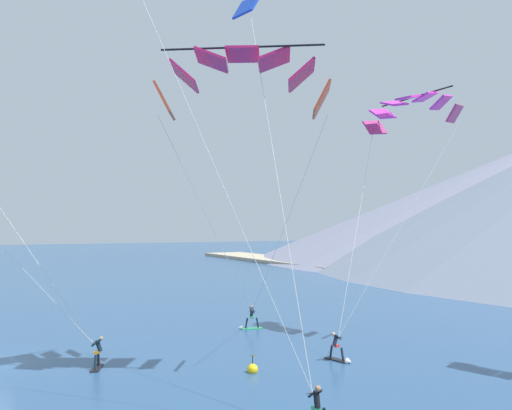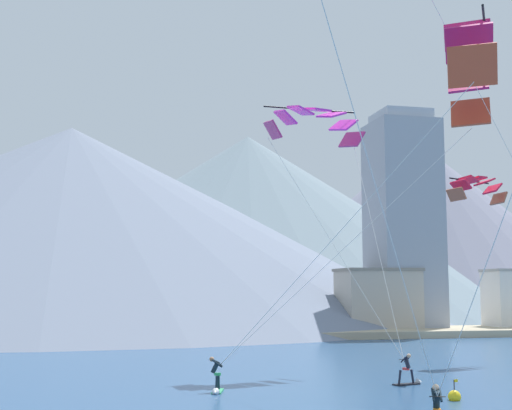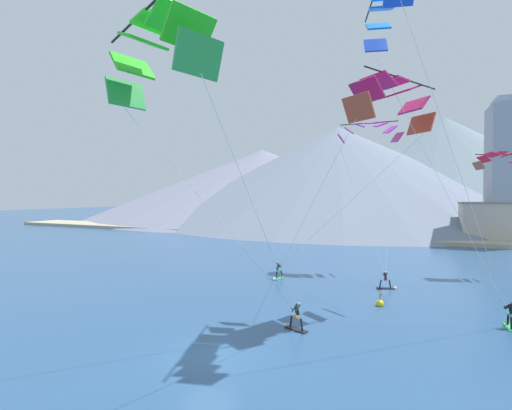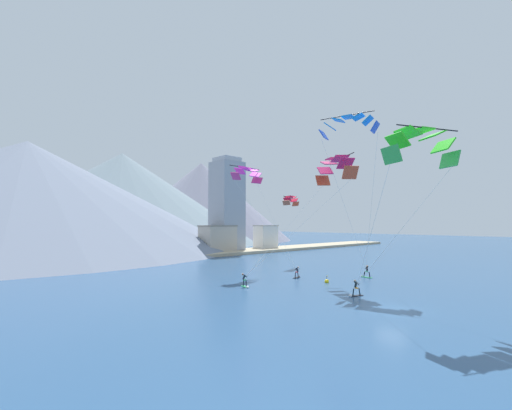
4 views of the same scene
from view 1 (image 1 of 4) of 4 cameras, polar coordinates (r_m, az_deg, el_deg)
name	(u,v)px [view 1 (image 1 of 4)]	position (r m, az deg, el deg)	size (l,w,h in m)	color
kitesurfer_near_lead	(249,322)	(36.72, -0.82, -13.22)	(0.88, 1.78, 1.70)	#33B266
kitesurfer_mid_center	(98,357)	(28.34, -17.59, -16.28)	(1.77, 0.98, 1.74)	black
kitesurfer_far_left	(340,353)	(28.63, 9.53, -16.33)	(1.79, 0.80, 1.65)	black
parafoil_kite_near_lead	(243,76)	(25.46, -1.53, 14.54)	(13.12, 9.93, 14.70)	#C94628
parafoil_kite_far_left	(410,109)	(35.61, 17.23, 10.46)	(6.86, 9.51, 14.99)	#BE2E77
race_marker_buoy	(253,369)	(26.35, -0.40, -18.26)	(0.56, 0.56, 1.02)	yellow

